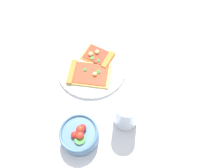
{
  "coord_description": "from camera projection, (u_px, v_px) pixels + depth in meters",
  "views": [
    {
      "loc": [
        0.33,
        -0.28,
        0.74
      ],
      "look_at": [
        0.08,
        -0.01,
        0.03
      ],
      "focal_mm": 37.3,
      "sensor_mm": 36.0,
      "label": 1
    }
  ],
  "objects": [
    {
      "name": "plate",
      "position": [
        92.0,
        67.0,
        0.86
      ],
      "size": [
        0.26,
        0.26,
        0.01
      ],
      "primitive_type": "cylinder",
      "color": "silver",
      "rests_on": "ground_plane"
    },
    {
      "name": "pizza_slice_far",
      "position": [
        87.0,
        74.0,
        0.83
      ],
      "size": [
        0.18,
        0.16,
        0.02
      ],
      "color": "#E5B256",
      "rests_on": "plate"
    },
    {
      "name": "soda_glass",
      "position": [
        126.0,
        113.0,
        0.71
      ],
      "size": [
        0.08,
        0.08,
        0.13
      ],
      "color": "silver",
      "rests_on": "ground_plane"
    },
    {
      "name": "salad_bowl",
      "position": [
        80.0,
        135.0,
        0.71
      ],
      "size": [
        0.12,
        0.12,
        0.08
      ],
      "color": "#4C7299",
      "rests_on": "ground_plane"
    },
    {
      "name": "paper_napkin",
      "position": [
        145.0,
        40.0,
        0.92
      ],
      "size": [
        0.14,
        0.11,
        0.0
      ],
      "primitive_type": "cube",
      "rotation": [
        0.0,
        0.0,
        -0.09
      ],
      "color": "white",
      "rests_on": "ground_plane"
    },
    {
      "name": "pizza_slice_near",
      "position": [
        99.0,
        56.0,
        0.86
      ],
      "size": [
        0.13,
        0.1,
        0.02
      ],
      "color": "gold",
      "rests_on": "plate"
    },
    {
      "name": "ground_plane",
      "position": [
        97.0,
        74.0,
        0.85
      ],
      "size": [
        2.4,
        2.4,
        0.0
      ],
      "primitive_type": "plane",
      "color": "silver",
      "rests_on": "ground"
    }
  ]
}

